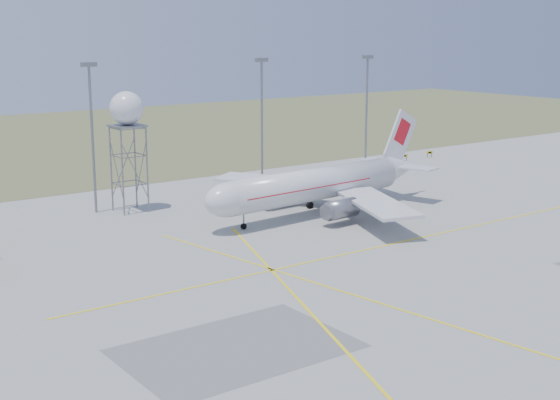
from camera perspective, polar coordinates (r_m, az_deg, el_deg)
ground at (r=66.20m, az=19.32°, el=-10.30°), size 400.00×400.00×0.00m
grass_strip at (r=182.83m, az=-19.54°, el=3.87°), size 400.00×120.00×0.03m
mast_b at (r=108.69m, az=-13.60°, el=5.32°), size 2.20×0.50×20.50m
mast_c at (r=122.12m, az=-1.34°, el=6.40°), size 2.20×0.50×20.50m
mast_d at (r=135.82m, az=6.36°, el=6.93°), size 2.20×0.50×20.50m
taxi_sign_near at (r=152.25m, az=9.08°, el=3.19°), size 1.60×0.17×1.20m
taxi_sign_far at (r=157.24m, az=10.89°, el=3.41°), size 1.60×0.17×1.20m
airliner_main at (r=106.06m, az=2.74°, el=1.11°), size 39.04×37.84×13.28m
radar_tower at (r=108.74m, az=-11.05°, el=3.99°), size 4.59×4.59×16.62m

